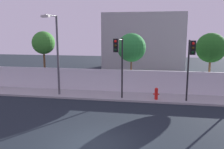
{
  "coord_description": "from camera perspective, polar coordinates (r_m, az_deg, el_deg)",
  "views": [
    {
      "loc": [
        2.66,
        -9.8,
        4.98
      ],
      "look_at": [
        -0.2,
        6.5,
        2.07
      ],
      "focal_mm": 38.88,
      "sensor_mm": 36.0,
      "label": 1
    }
  ],
  "objects": [
    {
      "name": "ground_plane",
      "position": [
        11.31,
        -4.9,
        -16.2
      ],
      "size": [
        80.0,
        80.0,
        0.0
      ],
      "primitive_type": "plane",
      "color": "black"
    },
    {
      "name": "sidewalk",
      "position": [
        18.85,
        1.49,
        -5.13
      ],
      "size": [
        36.0,
        2.4,
        0.15
      ],
      "primitive_type": "cube",
      "color": "#9E9E9E",
      "rests_on": "ground"
    },
    {
      "name": "perimeter_wall",
      "position": [
        19.87,
        2.05,
        -1.45
      ],
      "size": [
        36.0,
        0.18,
        1.8
      ],
      "primitive_type": "cube",
      "color": "silver",
      "rests_on": "sidewalk"
    },
    {
      "name": "traffic_light_center",
      "position": [
        16.82,
        17.99,
        3.81
      ],
      "size": [
        0.34,
        1.65,
        4.31
      ],
      "color": "black",
      "rests_on": "sidewalk"
    },
    {
      "name": "traffic_light_right",
      "position": [
        16.83,
        1.63,
        4.52
      ],
      "size": [
        0.48,
        1.65,
        4.4
      ],
      "color": "black",
      "rests_on": "sidewalk"
    },
    {
      "name": "street_lamp_curbside",
      "position": [
        18.85,
        -13.04,
        5.97
      ],
      "size": [
        0.63,
        1.72,
        6.05
      ],
      "color": "#4C4C51",
      "rests_on": "sidewalk"
    },
    {
      "name": "fire_hydrant",
      "position": [
        17.91,
        10.36,
        -4.32
      ],
      "size": [
        0.44,
        0.26,
        0.86
      ],
      "color": "red",
      "rests_on": "sidewalk"
    },
    {
      "name": "roadside_tree_leftmost",
      "position": [
        22.84,
        -15.81,
        7.13
      ],
      "size": [
        2.05,
        2.05,
        5.05
      ],
      "color": "brown",
      "rests_on": "ground"
    },
    {
      "name": "roadside_tree_midleft",
      "position": [
        20.7,
        4.59,
        6.31
      ],
      "size": [
        2.43,
        2.43,
        4.89
      ],
      "color": "brown",
      "rests_on": "ground"
    },
    {
      "name": "roadside_tree_midright",
      "position": [
        21.08,
        22.24,
        5.8
      ],
      "size": [
        2.38,
        2.38,
        4.92
      ],
      "color": "brown",
      "rests_on": "ground"
    },
    {
      "name": "low_building_distant",
      "position": [
        33.35,
        7.46,
        7.68
      ],
      "size": [
        10.45,
        6.0,
        7.39
      ],
      "primitive_type": "cube",
      "color": "#9D9D9D",
      "rests_on": "ground"
    }
  ]
}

